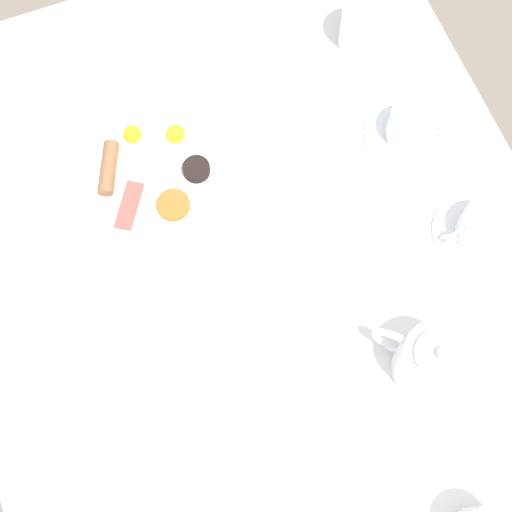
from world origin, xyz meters
name	(u,v)px	position (x,y,z in m)	size (l,w,h in m)	color
ground_plane	(256,353)	(0.00, 0.00, 0.00)	(8.00, 8.00, 0.00)	#70665B
table	(256,273)	(0.00, 0.00, 0.67)	(0.93, 1.17, 0.74)	white
breakfast_plate	(153,170)	(0.10, -0.20, 0.75)	(0.27, 0.27, 0.04)	white
teapot_near	(431,361)	(-0.17, 0.25, 0.79)	(0.14, 0.15, 0.12)	white
teacup_with_saucer_left	(411,128)	(-0.32, -0.11, 0.77)	(0.15, 0.15, 0.06)	white
teacup_with_saucer_right	(482,228)	(-0.35, 0.09, 0.77)	(0.15, 0.15, 0.06)	white
water_glass_tall	(364,24)	(-0.32, -0.32, 0.79)	(0.08, 0.08, 0.09)	white
napkin_folded	(123,365)	(0.25, 0.08, 0.74)	(0.15, 0.12, 0.01)	white
fork_by_plate	(242,66)	(-0.10, -0.34, 0.74)	(0.08, 0.16, 0.00)	silver
spoon_for_tea	(299,322)	(-0.03, 0.12, 0.74)	(0.13, 0.07, 0.00)	silver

